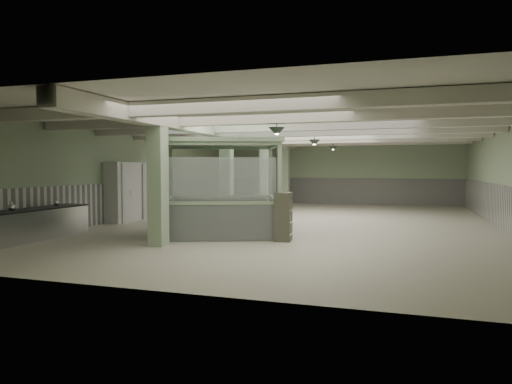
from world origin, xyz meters
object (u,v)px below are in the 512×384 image
(guard_booth, at_px, (220,172))
(filing_cabinet, at_px, (283,217))
(prep_counter, at_px, (9,227))
(walkin_cooler, at_px, (131,190))

(guard_booth, distance_m, filing_cabinet, 2.59)
(guard_booth, relative_size, filing_cabinet, 3.27)
(prep_counter, xyz_separation_m, guard_booth, (4.82, 3.47, 1.49))
(walkin_cooler, bearing_deg, guard_booth, -27.83)
(filing_cabinet, bearing_deg, walkin_cooler, 150.09)
(walkin_cooler, bearing_deg, filing_cabinet, -24.16)
(guard_booth, bearing_deg, prep_counter, -165.52)
(guard_booth, xyz_separation_m, filing_cabinet, (2.18, -0.59, -1.26))
(prep_counter, height_order, walkin_cooler, walkin_cooler)
(prep_counter, relative_size, guard_booth, 1.22)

